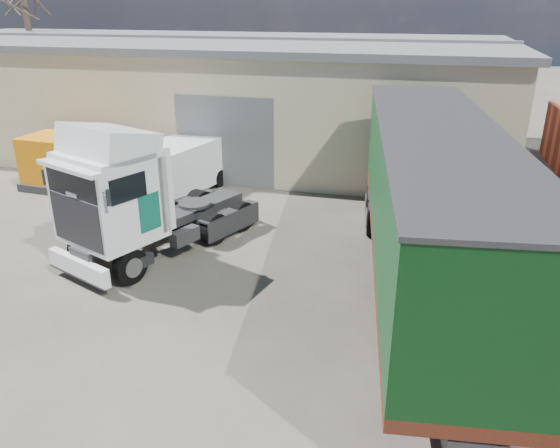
% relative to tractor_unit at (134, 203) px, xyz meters
% --- Properties ---
extents(ground, '(120.00, 120.00, 0.00)m').
position_rel_tractor_unit_xyz_m(ground, '(2.19, -2.95, -1.73)').
color(ground, black).
rests_on(ground, ground).
extents(warehouse, '(30.60, 12.60, 5.42)m').
position_rel_tractor_unit_xyz_m(warehouse, '(-3.80, 13.05, 0.93)').
color(warehouse, '#C2B895').
rests_on(warehouse, ground).
extents(tractor_unit, '(4.46, 6.45, 4.12)m').
position_rel_tractor_unit_xyz_m(tractor_unit, '(0.00, 0.00, 0.00)').
color(tractor_unit, black).
rests_on(tractor_unit, ground).
extents(box_trailer, '(4.31, 13.26, 4.33)m').
position_rel_tractor_unit_xyz_m(box_trailer, '(8.02, 0.11, 0.91)').
color(box_trailer, '#2D2D30').
rests_on(box_trailer, ground).
extents(panel_van, '(3.06, 5.25, 2.01)m').
position_rel_tractor_unit_xyz_m(panel_van, '(-1.39, 5.23, -0.69)').
color(panel_van, black).
rests_on(panel_van, ground).
extents(orange_skip, '(3.51, 2.35, 2.10)m').
position_rel_tractor_unit_xyz_m(orange_skip, '(-5.81, 5.16, -0.82)').
color(orange_skip, '#2D2D30').
rests_on(orange_skip, ground).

